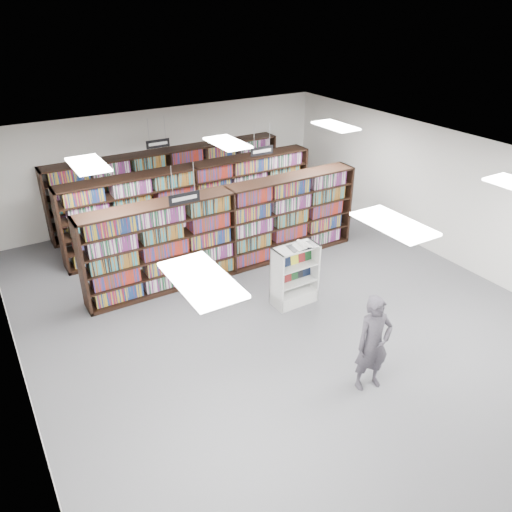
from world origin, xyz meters
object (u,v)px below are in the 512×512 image
bookshelf_row_near (230,231)px  shopper (373,344)px  endcap_display (294,283)px  open_book (302,245)px

bookshelf_row_near → shopper: bookshelf_row_near is taller
bookshelf_row_near → endcap_display: bookshelf_row_near is taller
bookshelf_row_near → endcap_display: (0.50, -1.97, -0.58)m
endcap_display → open_book: 0.94m
bookshelf_row_near → open_book: size_ratio=10.83×
endcap_display → bookshelf_row_near: bearing=103.5°
bookshelf_row_near → shopper: (0.10, -4.83, -0.16)m
endcap_display → shopper: 2.92m
bookshelf_row_near → open_book: bearing=-73.4°
open_book → endcap_display: bearing=148.0°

